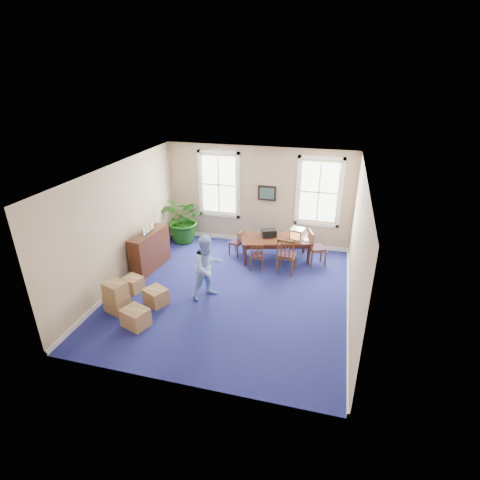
% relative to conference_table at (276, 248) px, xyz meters
% --- Properties ---
extents(floor, '(6.50, 6.50, 0.00)m').
position_rel_conference_table_xyz_m(floor, '(-0.81, -2.17, -0.36)').
color(floor, navy).
rests_on(floor, ground).
extents(ceiling, '(6.50, 6.50, 0.00)m').
position_rel_conference_table_xyz_m(ceiling, '(-0.81, -2.17, 2.84)').
color(ceiling, white).
rests_on(ceiling, ground).
extents(wall_back, '(6.50, 0.00, 6.50)m').
position_rel_conference_table_xyz_m(wall_back, '(-0.81, 1.08, 1.24)').
color(wall_back, tan).
rests_on(wall_back, ground).
extents(wall_front, '(6.50, 0.00, 6.50)m').
position_rel_conference_table_xyz_m(wall_front, '(-0.81, -5.42, 1.24)').
color(wall_front, tan).
rests_on(wall_front, ground).
extents(wall_left, '(0.00, 6.50, 6.50)m').
position_rel_conference_table_xyz_m(wall_left, '(-3.81, -2.17, 1.24)').
color(wall_left, tan).
rests_on(wall_left, ground).
extents(wall_right, '(0.00, 6.50, 6.50)m').
position_rel_conference_table_xyz_m(wall_right, '(2.19, -2.17, 1.24)').
color(wall_right, tan).
rests_on(wall_right, ground).
extents(baseboard_back, '(6.00, 0.04, 0.12)m').
position_rel_conference_table_xyz_m(baseboard_back, '(-0.81, 1.05, -0.30)').
color(baseboard_back, white).
rests_on(baseboard_back, ground).
extents(baseboard_left, '(0.04, 6.50, 0.12)m').
position_rel_conference_table_xyz_m(baseboard_left, '(-3.78, -2.17, -0.30)').
color(baseboard_left, white).
rests_on(baseboard_left, ground).
extents(baseboard_right, '(0.04, 6.50, 0.12)m').
position_rel_conference_table_xyz_m(baseboard_right, '(2.16, -2.17, -0.30)').
color(baseboard_right, white).
rests_on(baseboard_right, ground).
extents(window_left, '(1.40, 0.12, 2.20)m').
position_rel_conference_table_xyz_m(window_left, '(-2.11, 1.06, 1.54)').
color(window_left, white).
rests_on(window_left, ground).
extents(window_right, '(1.40, 0.12, 2.20)m').
position_rel_conference_table_xyz_m(window_right, '(1.09, 1.06, 1.54)').
color(window_right, white).
rests_on(window_right, ground).
extents(wall_picture, '(0.58, 0.06, 0.48)m').
position_rel_conference_table_xyz_m(wall_picture, '(-0.51, 1.03, 1.39)').
color(wall_picture, black).
rests_on(wall_picture, ground).
extents(conference_table, '(2.27, 1.52, 0.71)m').
position_rel_conference_table_xyz_m(conference_table, '(0.00, 0.00, 0.00)').
color(conference_table, '#482315').
rests_on(conference_table, ground).
extents(crt_tv, '(0.46, 0.49, 0.34)m').
position_rel_conference_table_xyz_m(crt_tv, '(0.62, 0.05, 0.53)').
color(crt_tv, '#B7B7BC').
rests_on(crt_tv, conference_table).
extents(game_console, '(0.15, 0.19, 0.04)m').
position_rel_conference_table_xyz_m(game_console, '(0.90, 0.00, 0.38)').
color(game_console, white).
rests_on(game_console, conference_table).
extents(equipment_bag, '(0.52, 0.44, 0.22)m').
position_rel_conference_table_xyz_m(equipment_bag, '(-0.24, 0.05, 0.47)').
color(equipment_bag, black).
rests_on(equipment_bag, conference_table).
extents(chair_near_left, '(0.44, 0.44, 0.85)m').
position_rel_conference_table_xyz_m(chair_near_left, '(-0.43, -0.71, 0.07)').
color(chair_near_left, brown).
rests_on(chair_near_left, ground).
extents(chair_near_right, '(0.52, 0.52, 1.09)m').
position_rel_conference_table_xyz_m(chair_near_right, '(0.43, -0.71, 0.19)').
color(chair_near_right, brown).
rests_on(chair_near_right, ground).
extents(chair_end_left, '(0.49, 0.49, 0.84)m').
position_rel_conference_table_xyz_m(chair_end_left, '(-1.23, 0.00, 0.06)').
color(chair_end_left, brown).
rests_on(chair_end_left, ground).
extents(chair_end_right, '(0.61, 0.61, 1.06)m').
position_rel_conference_table_xyz_m(chair_end_right, '(1.23, 0.00, 0.17)').
color(chair_end_right, brown).
rests_on(chair_end_right, ground).
extents(man, '(1.02, 1.04, 1.69)m').
position_rel_conference_table_xyz_m(man, '(-1.30, -2.48, 0.49)').
color(man, '#90B3FB').
rests_on(man, ground).
extents(credenza, '(0.60, 1.50, 1.15)m').
position_rel_conference_table_xyz_m(credenza, '(-3.42, -1.47, 0.22)').
color(credenza, '#482315').
rests_on(credenza, ground).
extents(brochure_rack, '(0.15, 0.61, 0.27)m').
position_rel_conference_table_xyz_m(brochure_rack, '(-3.40, -1.47, 0.93)').
color(brochure_rack, '#99999E').
rests_on(brochure_rack, credenza).
extents(potted_plant, '(1.80, 1.70, 1.58)m').
position_rel_conference_table_xyz_m(potted_plant, '(-3.14, 0.49, 0.43)').
color(potted_plant, '#134A0F').
rests_on(potted_plant, ground).
extents(cardboard_boxes, '(1.85, 1.85, 0.81)m').
position_rel_conference_table_xyz_m(cardboard_boxes, '(-3.01, -3.54, 0.05)').
color(cardboard_boxes, '#A37B4D').
rests_on(cardboard_boxes, ground).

